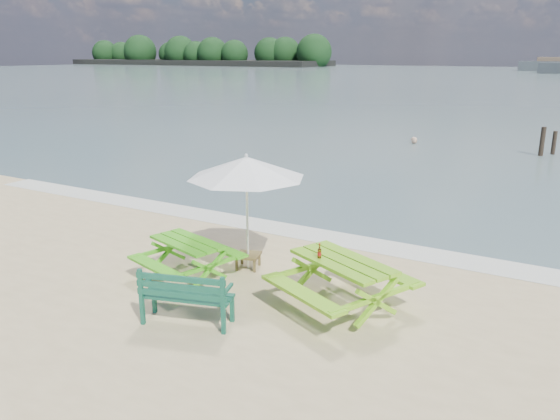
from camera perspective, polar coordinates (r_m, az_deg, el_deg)
The scene contains 11 objects.
sea at distance 91.33m, azimuth 27.16°, elevation 11.92°, with size 300.00×300.00×0.00m, color slate.
foam_strip at distance 12.45m, azimuth 4.72°, elevation -2.78°, with size 22.00×0.90×0.01m, color silver.
island_headland at distance 185.88m, azimuth -8.88°, elevation 15.76°, with size 90.00×22.00×7.60m.
picnic_table_left at distance 10.26m, azimuth -9.57°, elevation -5.16°, with size 1.90×2.02×0.71m.
picnic_table_right at distance 8.97m, azimuth 6.51°, elevation -7.81°, with size 2.43×2.53×0.85m.
park_bench at distance 8.65m, azimuth -9.64°, elevation -9.93°, with size 1.48×0.84×0.87m.
side_table at distance 10.63m, azimuth -3.35°, elevation -5.30°, with size 0.55×0.55×0.29m.
patio_umbrella at distance 10.10m, azimuth -3.52°, elevation 4.47°, with size 2.76×2.76×2.19m.
beer_bottle at distance 8.82m, azimuth 4.14°, elevation -4.53°, with size 0.06×0.06×0.24m.
swimmer at distance 26.03m, azimuth 13.69°, elevation 5.63°, with size 0.70×0.58×1.66m.
mooring_pilings at distance 24.72m, azimuth 26.10°, elevation 6.17°, with size 0.58×0.78×1.37m.
Camera 1 is at (4.91, -6.10, 4.04)m, focal length 35.00 mm.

